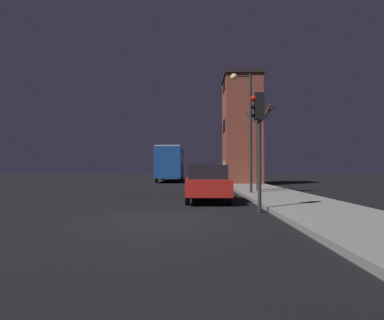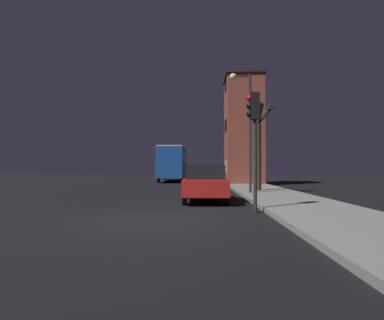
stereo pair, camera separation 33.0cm
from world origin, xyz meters
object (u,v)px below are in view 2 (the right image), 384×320
object	(u,v)px
traffic_light	(254,126)
streetlamp	(245,114)
bus	(173,161)
car_near_lane	(205,182)
car_mid_lane	(204,179)
bare_tree	(259,146)

from	to	relation	value
traffic_light	streetlamp	bearing A→B (deg)	84.10
bus	traffic_light	bearing A→B (deg)	-78.31
car_near_lane	car_mid_lane	distance (m)	6.94
streetlamp	traffic_light	world-z (taller)	streetlamp
traffic_light	car_near_lane	size ratio (longest dim) A/B	0.99
streetlamp	car_mid_lane	distance (m)	5.89
bus	car_mid_lane	distance (m)	12.72
streetlamp	car_mid_lane	xyz separation A→B (m)	(-2.14, 4.09, -3.65)
streetlamp	car_mid_lane	world-z (taller)	streetlamp
traffic_light	bare_tree	world-z (taller)	bare_tree
bare_tree	car_near_lane	size ratio (longest dim) A/B	1.27
bare_tree	car_near_lane	world-z (taller)	bare_tree
car_near_lane	bus	bearing A→B (deg)	99.14
streetlamp	bare_tree	size ratio (longest dim) A/B	1.26
traffic_light	bus	size ratio (longest dim) A/B	0.43
streetlamp	bus	size ratio (longest dim) A/B	0.69
streetlamp	traffic_light	distance (m)	6.38
car_mid_lane	bare_tree	bearing A→B (deg)	-38.42
streetlamp	car_near_lane	size ratio (longest dim) A/B	1.60
bare_tree	bus	distance (m)	16.12
bare_tree	bus	xyz separation A→B (m)	(-6.37, 14.79, -0.63)
bus	car_mid_lane	size ratio (longest dim) A/B	2.21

